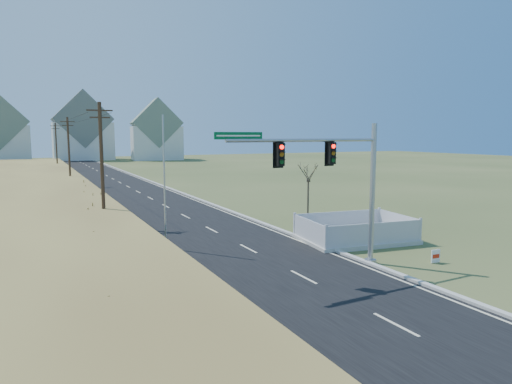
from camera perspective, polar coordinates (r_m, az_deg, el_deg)
name	(u,v)px	position (r m, az deg, el deg)	size (l,w,h in m)	color
ground	(282,267)	(23.41, 3.30, -9.37)	(260.00, 260.00, 0.00)	#3E4A24
road	(115,180)	(70.68, -17.21, 1.42)	(8.00, 180.00, 0.06)	black
curb	(143,179)	(71.45, -13.93, 1.64)	(0.30, 180.00, 0.18)	#B2AFA8
utility_pole_near	(102,162)	(34.85, -18.72, 3.52)	(1.80, 0.26, 9.00)	#422D1E
utility_pole_mid	(69,150)	(64.68, -22.35, 4.85)	(1.80, 0.26, 9.00)	#422D1E
utility_pole_far	(56,146)	(94.62, -23.69, 5.33)	(1.80, 0.26, 9.00)	#422D1E
condo_n	(83,132)	(132.14, -20.86, 7.07)	(15.27, 10.20, 18.54)	silver
condo_ne	(156,135)	(127.35, -12.34, 7.03)	(14.12, 10.51, 16.52)	silver
traffic_signal_mast	(344,180)	(22.80, 10.96, 1.46)	(9.09, 0.72, 7.24)	#9EA0A5
fence_enclosure	(355,236)	(29.59, 12.27, -5.43)	(7.25, 5.39, 1.54)	#B7B5AD
open_sign	(436,256)	(25.78, 21.53, -7.46)	(0.57, 0.09, 0.70)	white
flagpole	(165,197)	(26.78, -11.33, -0.59)	(0.35, 0.35, 7.80)	#B7B5AD
bare_tree	(308,171)	(36.11, 6.57, 2.59)	(1.79, 1.79, 4.74)	#4C3F33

